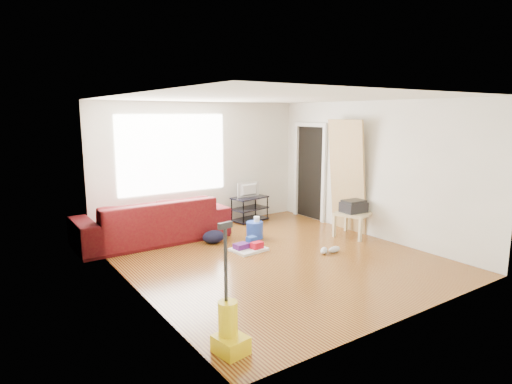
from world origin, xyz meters
TOP-DOWN VIEW (x-y plane):
  - room at (0.07, 0.15)m, footprint 4.51×5.01m
  - sofa at (-1.27, 1.95)m, footprint 2.68×1.05m
  - tv_stand at (1.00, 2.22)m, footprint 0.82×0.55m
  - tv at (1.00, 2.22)m, footprint 0.53×0.07m
  - side_table at (1.95, 0.15)m, footprint 0.72×0.72m
  - printer at (1.95, 0.15)m, footprint 0.46×0.36m
  - bucket at (0.35, 1.07)m, footprint 0.37×0.37m
  - toilet_paper at (0.39, 1.06)m, footprint 0.11×0.11m
  - cleaning_tray at (-0.13, 0.53)m, footprint 0.59×0.49m
  - backpack at (-0.42, 1.24)m, footprint 0.43×0.35m
  - sneakers at (0.89, -0.33)m, footprint 0.44×0.23m
  - vacuum at (-2.00, -1.97)m, footprint 0.31×0.34m
  - door_panel at (2.13, 0.52)m, footprint 0.27×0.87m

SIDE VIEW (x-z plane):
  - sofa at x=-1.27m, z-range -0.39..0.39m
  - bucket at x=0.35m, z-range -0.15..0.15m
  - backpack at x=-0.42m, z-range -0.11..0.11m
  - door_panel at x=2.13m, z-range -1.08..1.08m
  - sneakers at x=0.89m, z-range 0.00..0.10m
  - cleaning_tray at x=-0.13m, z-range -0.04..0.16m
  - toilet_paper at x=0.39m, z-range 0.15..0.25m
  - vacuum at x=-2.00m, z-range -0.40..0.87m
  - tv_stand at x=1.00m, z-range 0.01..0.53m
  - side_table at x=1.95m, z-range 0.16..0.62m
  - printer at x=1.95m, z-range 0.46..0.69m
  - tv at x=1.00m, z-range 0.52..0.83m
  - room at x=0.07m, z-range 0.00..2.51m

